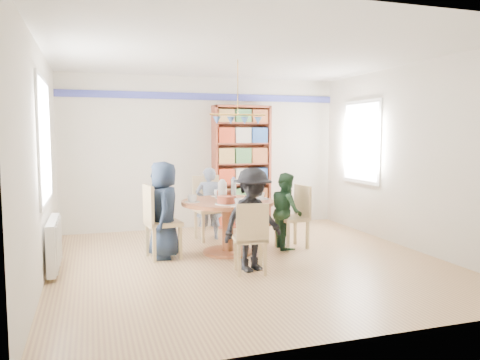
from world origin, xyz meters
name	(u,v)px	position (x,y,z in m)	size (l,w,h in m)	color
ground	(249,262)	(0.00, 0.00, 0.00)	(5.00, 5.00, 0.00)	tan
room_shell	(213,136)	(-0.26, 0.87, 1.65)	(5.00, 5.00, 5.00)	white
radiator	(54,244)	(-2.42, 0.30, 0.35)	(0.12, 1.00, 0.60)	silver
dining_table	(228,214)	(-0.14, 0.53, 0.56)	(1.30, 1.30, 0.75)	brown
chair_left	(157,218)	(-1.13, 0.55, 0.55)	(0.50, 0.50, 1.00)	#D4BC82
chair_right	(296,213)	(0.93, 0.55, 0.51)	(0.46, 0.46, 0.93)	#D4BC82
chair_far	(208,204)	(-0.18, 1.52, 0.56)	(0.49, 0.49, 1.02)	#D4BC82
chair_near	(251,235)	(-0.16, -0.53, 0.48)	(0.44, 0.44, 0.87)	#D4BC82
person_left	(164,210)	(-1.04, 0.56, 0.66)	(0.64, 0.42, 1.32)	#192337
person_right	(286,211)	(0.76, 0.55, 0.56)	(0.55, 0.43, 1.12)	black
person_far	(209,203)	(-0.18, 1.48, 0.58)	(0.42, 0.28, 1.16)	gray
person_near	(252,220)	(-0.09, -0.39, 0.64)	(0.82, 0.47, 1.27)	black
bookshelf	(241,168)	(0.65, 2.34, 1.08)	(1.05, 0.31, 2.20)	brown
tableware	(225,196)	(-0.17, 0.56, 0.82)	(1.22, 1.22, 0.32)	white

